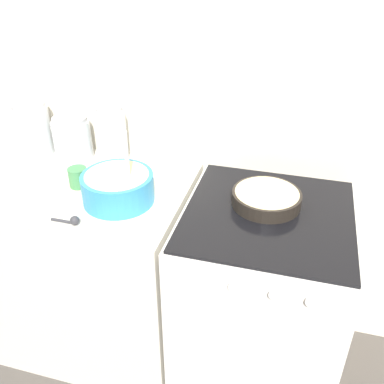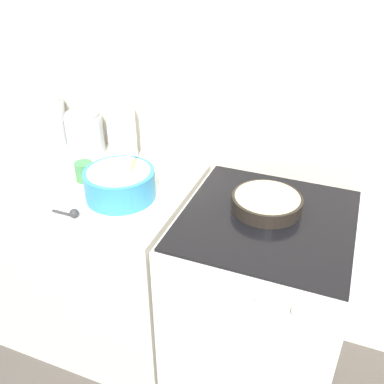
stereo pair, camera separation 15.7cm
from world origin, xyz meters
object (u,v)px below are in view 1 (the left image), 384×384
Objects in this scene: baking_pan at (266,198)px; storage_jar_right at (112,139)px; mixing_bowl at (118,186)px; stove at (259,297)px; storage_jar_middle at (73,141)px; tin_can at (78,178)px; storage_jar_left at (34,132)px.

storage_jar_right is at bearing 166.42° from baking_pan.
baking_pan is at bearing 12.68° from mixing_bowl.
storage_jar_right reaches higher than stove.
baking_pan is 1.35× the size of storage_jar_middle.
tin_can is (-0.21, 0.05, -0.02)m from mixing_bowl.
storage_jar_right is 0.27m from tin_can.
storage_jar_right is (-0.16, 0.31, 0.05)m from mixing_bowl.
mixing_bowl reaches higher than storage_jar_middle.
mixing_bowl is 1.13× the size of storage_jar_right.
mixing_bowl reaches higher than stove.
storage_jar_middle is (-0.37, 0.31, 0.02)m from mixing_bowl.
baking_pan is at bearing -13.58° from storage_jar_right.
tin_can is (0.37, -0.26, -0.06)m from storage_jar_left.
storage_jar_left is at bearing 180.00° from storage_jar_right.
storage_jar_middle is 0.30m from tin_can.
stove is 0.98m from storage_jar_right.
storage_jar_middle is at bearing 121.88° from tin_can.
storage_jar_middle is (0.21, 0.00, -0.02)m from storage_jar_left.
mixing_bowl is (-0.60, -0.07, 0.53)m from stove.
baking_pan is (-0.02, 0.06, 0.49)m from stove.
storage_jar_left is 2.77× the size of tin_can.
mixing_bowl is 0.22m from tin_can.
mixing_bowl is 1.13× the size of baking_pan.
baking_pan is 0.80m from tin_can.
storage_jar_right is 3.04× the size of tin_can.
storage_jar_right reaches higher than tin_can.
tin_can is at bearing -34.78° from storage_jar_left.
mixing_bowl is at bearing -62.76° from storage_jar_right.
storage_jar_middle reaches higher than tin_can.
storage_jar_left is 0.45m from tin_can.
storage_jar_right is (0.42, -0.00, 0.01)m from storage_jar_left.
baking_pan is 3.04× the size of tin_can.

